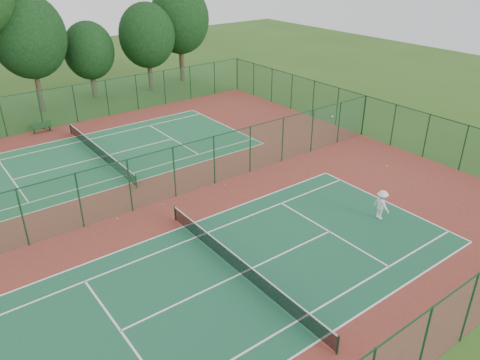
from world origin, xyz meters
The scene contains 15 objects.
ground centered at (0.00, 0.00, 0.00)m, with size 120.00×120.00×0.00m, color #2D5219.
red_pad centered at (0.00, 0.00, 0.01)m, with size 40.00×36.00×0.01m, color maroon.
court_near centered at (0.00, -9.00, 0.01)m, with size 23.77×10.97×0.01m, color #1B5639.
court_far centered at (0.00, 9.00, 0.01)m, with size 23.77×10.97×0.01m, color #1F643C.
fence_north centered at (0.00, 18.00, 1.76)m, with size 40.00×0.09×3.50m.
fence_east centered at (20.00, 0.00, 1.76)m, with size 0.09×36.00×3.50m.
fence_divider centered at (0.00, 0.00, 1.76)m, with size 40.00×0.09×3.50m.
tennis_net_near centered at (0.00, -9.00, 0.54)m, with size 0.10×12.90×0.97m.
tennis_net_far centered at (0.00, 9.00, 0.54)m, with size 0.10×12.90×0.97m.
player_near centered at (9.90, -9.79, 0.94)m, with size 1.19×0.68×1.84m, color white.
bench centered at (-1.87, 17.20, 0.53)m, with size 1.63×0.48×1.01m.
stray_ball_a centered at (0.27, -0.51, 0.05)m, with size 0.07×0.07×0.07m, color gold.
stray_ball_b centered at (5.01, -0.60, 0.04)m, with size 0.06×0.06×0.06m, color #D0EE37.
stray_ball_c centered at (-2.71, -0.37, 0.05)m, with size 0.07×0.07×0.07m, color yellow.
evergreen_row centered at (0.50, 24.25, 0.00)m, with size 39.00×5.00×12.00m, color black, non-canonical shape.
Camera 1 is at (-11.32, -23.92, 14.67)m, focal length 35.00 mm.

